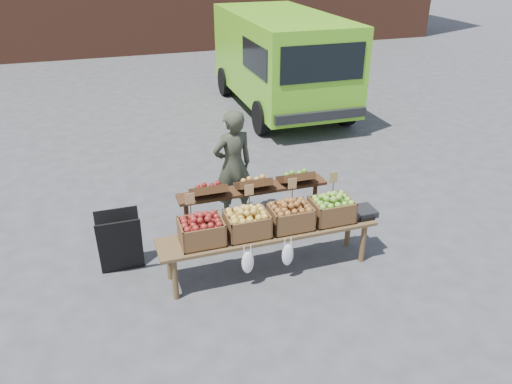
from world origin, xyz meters
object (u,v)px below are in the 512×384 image
object	(u,v)px
chalkboard_sign	(120,243)
crate_russet_pears	(247,224)
back_table	(253,206)
crate_red_apples	(290,217)
vendor	(233,166)
weighing_scale	(361,212)
display_bench	(269,250)
crate_golden_apples	(202,232)
crate_green_apples	(332,210)
delivery_van	(281,63)

from	to	relation	value
chalkboard_sign	crate_russet_pears	xyz separation A→B (m)	(1.46, -0.57, 0.31)
back_table	crate_red_apples	bearing A→B (deg)	-71.32
crate_red_apples	crate_russet_pears	bearing A→B (deg)	180.00
vendor	weighing_scale	xyz separation A→B (m)	(1.29, -1.42, -0.22)
back_table	display_bench	xyz separation A→B (m)	(-0.03, -0.72, -0.24)
crate_russet_pears	weighing_scale	distance (m)	1.53
weighing_scale	crate_red_apples	bearing A→B (deg)	180.00
display_bench	crate_golden_apples	world-z (taller)	crate_golden_apples
crate_russet_pears	weighing_scale	bearing A→B (deg)	0.00
crate_red_apples	crate_green_apples	bearing A→B (deg)	0.00
chalkboard_sign	display_bench	distance (m)	1.83
display_bench	crate_golden_apples	xyz separation A→B (m)	(-0.82, 0.00, 0.42)
display_bench	weighing_scale	xyz separation A→B (m)	(1.25, 0.00, 0.33)
display_bench	crate_red_apples	size ratio (longest dim) A/B	5.40
crate_golden_apples	crate_russet_pears	world-z (taller)	same
vendor	crate_russet_pears	bearing A→B (deg)	70.64
chalkboard_sign	back_table	size ratio (longest dim) A/B	0.38
crate_russet_pears	crate_red_apples	bearing A→B (deg)	0.00
delivery_van	crate_golden_apples	bearing A→B (deg)	-117.56
delivery_van	chalkboard_sign	size ratio (longest dim) A/B	6.17
crate_russet_pears	display_bench	bearing A→B (deg)	0.00
delivery_van	chalkboard_sign	world-z (taller)	delivery_van
crate_green_apples	crate_golden_apples	bearing A→B (deg)	180.00
crate_golden_apples	crate_green_apples	world-z (taller)	same
delivery_van	crate_golden_apples	distance (m)	6.98
chalkboard_sign	crate_green_apples	distance (m)	2.64
display_bench	crate_green_apples	size ratio (longest dim) A/B	5.40
crate_red_apples	crate_green_apples	size ratio (longest dim) A/B	1.00
crate_golden_apples	weighing_scale	xyz separation A→B (m)	(2.08, 0.00, -0.10)
crate_golden_apples	vendor	bearing A→B (deg)	61.11
delivery_van	crate_red_apples	bearing A→B (deg)	-109.02
crate_golden_apples	delivery_van	bearing A→B (deg)	61.81
vendor	crate_red_apples	bearing A→B (deg)	92.59
chalkboard_sign	crate_red_apples	bearing A→B (deg)	-15.40
chalkboard_sign	vendor	bearing A→B (deg)	27.08
crate_green_apples	weighing_scale	world-z (taller)	crate_green_apples
weighing_scale	crate_golden_apples	bearing A→B (deg)	180.00
display_bench	crate_golden_apples	bearing A→B (deg)	180.00
back_table	crate_russet_pears	world-z (taller)	back_table
vendor	crate_russet_pears	size ratio (longest dim) A/B	3.31
crate_golden_apples	crate_russet_pears	bearing A→B (deg)	0.00
vendor	back_table	xyz separation A→B (m)	(0.07, -0.70, -0.31)
crate_golden_apples	weighing_scale	size ratio (longest dim) A/B	1.47
vendor	crate_green_apples	bearing A→B (deg)	111.43
chalkboard_sign	weighing_scale	world-z (taller)	chalkboard_sign
crate_red_apples	delivery_van	bearing A→B (deg)	70.36
back_table	crate_red_apples	distance (m)	0.78
back_table	delivery_van	bearing A→B (deg)	65.81
chalkboard_sign	crate_red_apples	distance (m)	2.11
delivery_van	display_bench	bearing A→B (deg)	-111.26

